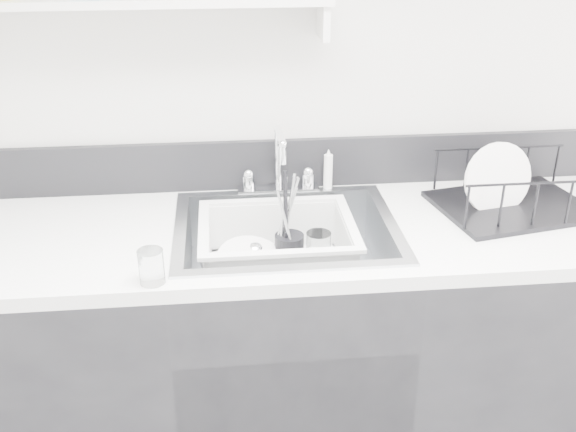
{
  "coord_description": "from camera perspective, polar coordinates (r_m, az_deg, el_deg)",
  "views": [
    {
      "loc": [
        -0.17,
        -0.53,
        1.79
      ],
      "look_at": [
        0.0,
        1.14,
        0.98
      ],
      "focal_mm": 42.0,
      "sensor_mm": 36.0,
      "label": 1
    }
  ],
  "objects": [
    {
      "name": "utensil_cup",
      "position": [
        2.01,
        0.1,
        -2.81
      ],
      "size": [
        0.09,
        0.09,
        0.29
      ],
      "rotation": [
        0.0,
        0.0,
        -0.23
      ],
      "color": "black",
      "rests_on": "wash_tub"
    },
    {
      "name": "backsplash",
      "position": [
        2.17,
        -0.93,
        4.45
      ],
      "size": [
        3.2,
        0.02,
        0.16
      ],
      "primitive_type": "cube",
      "color": "black",
      "rests_on": "counter_run"
    },
    {
      "name": "tumbler_in_tub",
      "position": [
        2.03,
        2.59,
        -2.82
      ],
      "size": [
        0.09,
        0.09,
        0.11
      ],
      "primitive_type": "cylinder",
      "rotation": [
        0.0,
        0.0,
        -0.16
      ],
      "color": "white",
      "rests_on": "wash_tub"
    },
    {
      "name": "counter_run",
      "position": [
        2.18,
        -0.14,
        -11.81
      ],
      "size": [
        3.2,
        0.62,
        0.92
      ],
      "color": "black",
      "rests_on": "ground"
    },
    {
      "name": "tumbler_counter",
      "position": [
        1.68,
        -11.5,
        -4.22
      ],
      "size": [
        0.07,
        0.07,
        0.09
      ],
      "primitive_type": "cylinder",
      "rotation": [
        0.0,
        0.0,
        0.2
      ],
      "color": "white",
      "rests_on": "counter_run"
    },
    {
      "name": "side_sprayer",
      "position": [
        2.16,
        3.41,
        3.94
      ],
      "size": [
        0.03,
        0.03,
        0.14
      ],
      "primitive_type": "cylinder",
      "color": "silver",
      "rests_on": "counter_run"
    },
    {
      "name": "wash_tub",
      "position": [
        1.99,
        -0.92,
        -2.85
      ],
      "size": [
        0.51,
        0.44,
        0.18
      ],
      "primitive_type": null,
      "rotation": [
        0.0,
        0.0,
        0.16
      ],
      "color": "silver",
      "rests_on": "sink"
    },
    {
      "name": "ladle",
      "position": [
        1.98,
        -1.32,
        -4.16
      ],
      "size": [
        0.26,
        0.24,
        0.08
      ],
      "primitive_type": null,
      "rotation": [
        0.0,
        0.0,
        -0.71
      ],
      "color": "silver",
      "rests_on": "wash_tub"
    },
    {
      "name": "sink",
      "position": [
        1.98,
        -0.15,
        -3.29
      ],
      "size": [
        0.64,
        0.52,
        0.2
      ],
      "primitive_type": null,
      "color": "silver",
      "rests_on": "counter_run"
    },
    {
      "name": "dish_rack",
      "position": [
        2.13,
        18.64,
        2.51
      ],
      "size": [
        0.5,
        0.41,
        0.15
      ],
      "primitive_type": null,
      "rotation": [
        0.0,
        0.0,
        0.19
      ],
      "color": "black",
      "rests_on": "counter_run"
    },
    {
      "name": "wall_shelf",
      "position": [
        1.98,
        -11.49,
        17.18
      ],
      "size": [
        1.0,
        0.16,
        0.12
      ],
      "color": "silver",
      "rests_on": "room_shell"
    },
    {
      "name": "bowl_small",
      "position": [
        1.93,
        1.91,
        -5.65
      ],
      "size": [
        0.14,
        0.14,
        0.04
      ],
      "primitive_type": "imported",
      "rotation": [
        0.0,
        0.0,
        -0.2
      ],
      "color": "white",
      "rests_on": "wash_tub"
    },
    {
      "name": "faucet",
      "position": [
        2.13,
        -0.81,
        3.44
      ],
      "size": [
        0.26,
        0.18,
        0.23
      ],
      "color": "silver",
      "rests_on": "counter_run"
    },
    {
      "name": "plate_stack",
      "position": [
        1.96,
        -2.73,
        -4.83
      ],
      "size": [
        0.26,
        0.25,
        0.1
      ],
      "rotation": [
        0.0,
        0.0,
        0.25
      ],
      "color": "white",
      "rests_on": "wash_tub"
    }
  ]
}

